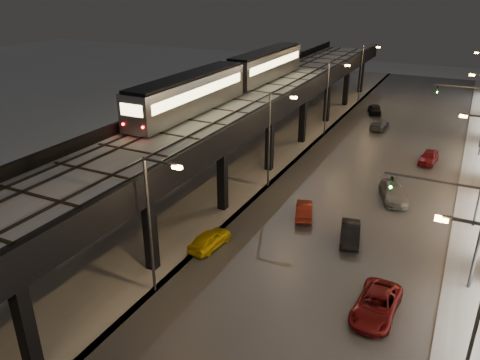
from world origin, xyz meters
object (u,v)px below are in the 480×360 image
at_px(car_far_white, 375,109).
at_px(car_onc_white, 393,193).
at_px(car_onc_dark, 376,306).
at_px(car_taxi, 210,240).
at_px(car_near_white, 304,210).
at_px(car_onc_red, 429,157).
at_px(subway_train, 233,77).
at_px(car_mid_dark, 379,125).
at_px(car_onc_silver, 350,234).

distance_m(car_far_white, car_onc_white, 29.53).
relative_size(car_far_white, car_onc_dark, 0.86).
bearing_deg(car_onc_dark, car_taxi, 172.59).
distance_m(car_near_white, car_onc_red, 19.22).
relative_size(subway_train, car_near_white, 9.36).
distance_m(car_mid_dark, car_onc_dark, 38.24).
xyz_separation_m(car_taxi, car_onc_red, (12.36, 25.19, 0.02)).
bearing_deg(car_onc_silver, subway_train, 126.91).
bearing_deg(car_onc_dark, car_far_white, 104.25).
xyz_separation_m(subway_train, car_onc_red, (20.71, 5.03, -7.65)).
bearing_deg(car_mid_dark, car_onc_red, 126.62).
height_order(car_onc_silver, car_onc_white, car_onc_white).
bearing_deg(car_near_white, car_taxi, 41.80).
relative_size(car_onc_dark, car_onc_white, 1.01).
bearing_deg(car_onc_white, car_far_white, 84.78).
xyz_separation_m(car_mid_dark, car_onc_dark, (7.17, -37.56, 0.04)).
relative_size(car_taxi, car_mid_dark, 0.88).
bearing_deg(car_onc_white, car_onc_dark, -103.51).
bearing_deg(car_taxi, car_onc_red, -109.82).
distance_m(car_near_white, car_onc_white, 8.87).
height_order(car_near_white, car_far_white, car_far_white).
height_order(subway_train, car_taxi, subway_train).
relative_size(subway_train, car_onc_dark, 7.15).
bearing_deg(car_onc_silver, car_mid_dark, 84.53).
relative_size(car_onc_silver, car_onc_dark, 0.81).
bearing_deg(car_onc_silver, car_onc_dark, -78.22).
bearing_deg(car_far_white, car_near_white, 76.64).
bearing_deg(car_onc_red, subway_train, -160.37).
height_order(car_taxi, car_near_white, car_taxi).
distance_m(car_mid_dark, car_onc_red, 12.45).
bearing_deg(car_onc_white, car_onc_red, 60.85).
bearing_deg(car_mid_dark, car_onc_white, 105.68).
bearing_deg(car_far_white, car_taxi, 70.10).
distance_m(subway_train, car_near_white, 19.58).
xyz_separation_m(car_far_white, car_onc_silver, (5.83, -37.36, -0.07)).
distance_m(car_far_white, car_onc_dark, 45.88).
bearing_deg(car_onc_dark, car_near_white, 131.09).
bearing_deg(car_far_white, car_mid_dark, 90.11).
bearing_deg(subway_train, car_onc_white, -17.56).
xyz_separation_m(car_onc_dark, car_onc_white, (-1.81, 16.36, 0.02)).
xyz_separation_m(car_onc_silver, car_onc_white, (1.61, 8.79, 0.05)).
height_order(subway_train, car_near_white, subway_train).
xyz_separation_m(car_mid_dark, car_far_white, (-2.10, 7.38, 0.08)).
xyz_separation_m(subway_train, car_mid_dark, (13.55, 15.22, -7.68)).
distance_m(subway_train, car_onc_red, 22.64).
relative_size(car_mid_dark, car_onc_dark, 0.90).
bearing_deg(car_near_white, car_onc_white, -149.68).
bearing_deg(subway_train, car_taxi, -67.49).
height_order(car_taxi, car_onc_dark, car_onc_dark).
bearing_deg(car_near_white, car_onc_silver, 135.63).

